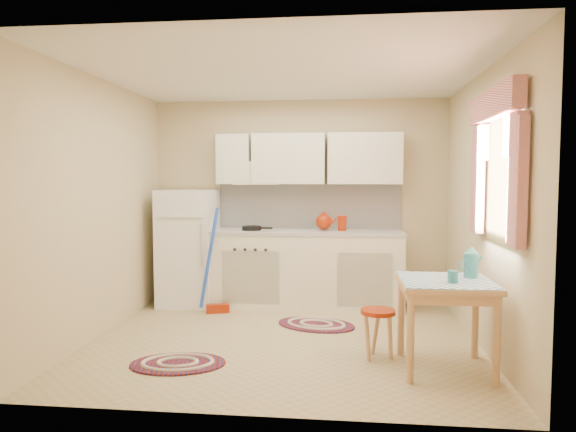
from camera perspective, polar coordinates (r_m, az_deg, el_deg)
The scene contains 14 objects.
room_shell at distance 5.01m, azimuth 1.67°, elevation 4.91°, with size 3.64×3.60×2.52m.
fridge at distance 6.34m, azimuth -11.02°, elevation -3.47°, with size 0.65×0.60×1.40m, color white.
broom at distance 5.90m, azimuth -7.87°, elevation -4.97°, with size 0.28×0.12×1.20m, color blue, non-canonical shape.
base_cabinets at distance 6.17m, azimuth 2.11°, elevation -6.05°, with size 2.25×0.60×0.88m, color white.
countertop at distance 6.10m, azimuth 2.12°, elevation -1.80°, with size 2.27×0.62×0.04m, color #B7B6AE.
frying_pan at distance 6.13m, azimuth -4.07°, elevation -1.36°, with size 0.23×0.23×0.05m, color black.
red_kettle at distance 6.08m, azimuth 4.00°, elevation -0.63°, with size 0.21×0.19×0.21m, color #9A2205, non-canonical shape.
red_canister at distance 6.08m, azimuth 6.03°, elevation -0.89°, with size 0.10×0.10×0.16m, color #9A2205.
table at distance 4.36m, azimuth 17.05°, elevation -11.56°, with size 0.72×0.72×0.72m, color #E0A970.
stool at distance 4.54m, azimuth 9.95°, elevation -12.78°, with size 0.30×0.30×0.42m, color #9A2205.
coffee_pot at distance 4.42m, azimuth 19.68°, elevation -4.81°, with size 0.14×0.12×0.27m, color teal, non-canonical shape.
mug at distance 4.18m, azimuth 17.84°, elevation -6.48°, with size 0.08×0.08×0.10m, color teal.
rug_center at distance 5.49m, azimuth 3.15°, elevation -11.96°, with size 0.83×0.55×0.02m, color maroon, non-canonical shape.
rug_left at distance 4.49m, azimuth -12.14°, elevation -15.74°, with size 0.79×0.52×0.02m, color maroon, non-canonical shape.
Camera 1 is at (0.55, -4.76, 1.52)m, focal length 32.00 mm.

